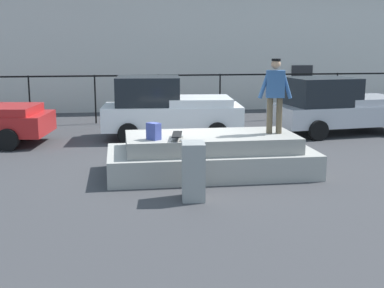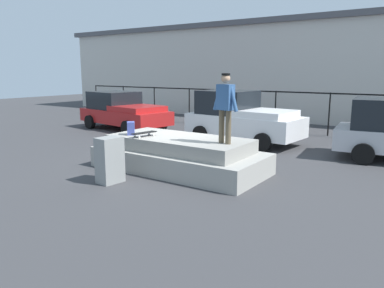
{
  "view_description": "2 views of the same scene",
  "coord_description": "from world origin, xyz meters",
  "px_view_note": "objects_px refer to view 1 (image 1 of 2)",
  "views": [
    {
      "loc": [
        -1.56,
        -11.99,
        3.02
      ],
      "look_at": [
        0.31,
        0.9,
        0.44
      ],
      "focal_mm": 47.92,
      "sensor_mm": 36.0,
      "label": 1
    },
    {
      "loc": [
        6.65,
        -8.69,
        2.72
      ],
      "look_at": [
        0.07,
        0.84,
        0.47
      ],
      "focal_mm": 35.34,
      "sensor_mm": 36.0,
      "label": 2
    }
  ],
  "objects_px": {
    "skateboarder": "(275,91)",
    "skateboard": "(177,135)",
    "backpack": "(154,131)",
    "car_silver_pickup_far": "(337,106)",
    "utility_box": "(193,171)",
    "car_white_pickup_mid": "(167,108)"
  },
  "relations": [
    {
      "from": "skateboarder",
      "to": "skateboard",
      "type": "bearing_deg",
      "value": -170.4
    },
    {
      "from": "skateboard",
      "to": "backpack",
      "type": "relative_size",
      "value": 2.13
    },
    {
      "from": "skateboarder",
      "to": "backpack",
      "type": "height_order",
      "value": "skateboarder"
    },
    {
      "from": "skateboard",
      "to": "car_white_pickup_mid",
      "type": "xyz_separation_m",
      "value": [
        0.29,
        5.19,
        -0.07
      ]
    },
    {
      "from": "utility_box",
      "to": "skateboarder",
      "type": "bearing_deg",
      "value": 45.66
    },
    {
      "from": "car_silver_pickup_far",
      "to": "utility_box",
      "type": "xyz_separation_m",
      "value": [
        -5.9,
        -6.67,
        -0.36
      ]
    },
    {
      "from": "car_silver_pickup_far",
      "to": "utility_box",
      "type": "relative_size",
      "value": 4.28
    },
    {
      "from": "car_silver_pickup_far",
      "to": "skateboard",
      "type": "bearing_deg",
      "value": -139.16
    },
    {
      "from": "skateboarder",
      "to": "skateboard",
      "type": "xyz_separation_m",
      "value": [
        -2.33,
        -0.39,
        -0.9
      ]
    },
    {
      "from": "car_silver_pickup_far",
      "to": "car_white_pickup_mid",
      "type": "bearing_deg",
      "value": -179.63
    },
    {
      "from": "skateboard",
      "to": "car_silver_pickup_far",
      "type": "relative_size",
      "value": 0.16
    },
    {
      "from": "car_white_pickup_mid",
      "to": "skateboarder",
      "type": "bearing_deg",
      "value": -66.97
    },
    {
      "from": "skateboard",
      "to": "car_white_pickup_mid",
      "type": "height_order",
      "value": "car_white_pickup_mid"
    },
    {
      "from": "car_white_pickup_mid",
      "to": "utility_box",
      "type": "distance_m",
      "value": 6.65
    },
    {
      "from": "car_white_pickup_mid",
      "to": "utility_box",
      "type": "xyz_separation_m",
      "value": [
        -0.15,
        -6.64,
        -0.4
      ]
    },
    {
      "from": "utility_box",
      "to": "car_white_pickup_mid",
      "type": "bearing_deg",
      "value": 94.24
    },
    {
      "from": "backpack",
      "to": "car_white_pickup_mid",
      "type": "xyz_separation_m",
      "value": [
        0.8,
        5.18,
        -0.15
      ]
    },
    {
      "from": "backpack",
      "to": "car_silver_pickup_far",
      "type": "height_order",
      "value": "car_silver_pickup_far"
    },
    {
      "from": "car_white_pickup_mid",
      "to": "car_silver_pickup_far",
      "type": "relative_size",
      "value": 0.93
    },
    {
      "from": "backpack",
      "to": "skateboard",
      "type": "bearing_deg",
      "value": -133.23
    },
    {
      "from": "skateboarder",
      "to": "car_white_pickup_mid",
      "type": "xyz_separation_m",
      "value": [
        -2.04,
        4.79,
        -0.96
      ]
    },
    {
      "from": "skateboarder",
      "to": "skateboard",
      "type": "height_order",
      "value": "skateboarder"
    }
  ]
}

